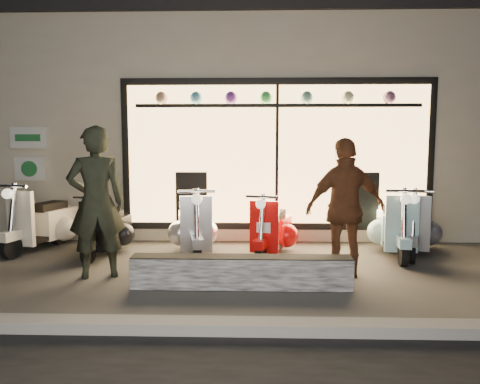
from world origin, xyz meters
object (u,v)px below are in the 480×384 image
at_px(graffiti_barrier, 241,272).
at_px(scooter_silver, 194,228).
at_px(woman, 346,208).
at_px(man, 96,203).
at_px(scooter_red, 273,230).

bearing_deg(graffiti_barrier, scooter_silver, 115.34).
bearing_deg(woman, graffiti_barrier, 7.78).
relative_size(man, woman, 1.08).
height_order(graffiti_barrier, man, man).
relative_size(graffiti_barrier, scooter_silver, 1.82).
height_order(scooter_silver, man, man).
bearing_deg(scooter_red, scooter_silver, -163.63).
height_order(scooter_red, woman, woman).
height_order(scooter_silver, scooter_red, scooter_silver).
bearing_deg(scooter_silver, scooter_red, -11.51).
xyz_separation_m(scooter_red, woman, (0.91, -1.18, 0.53)).
bearing_deg(scooter_silver, man, -141.63).
distance_m(graffiti_barrier, man, 2.11).
relative_size(scooter_red, woman, 0.74).
distance_m(scooter_silver, woman, 2.52).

